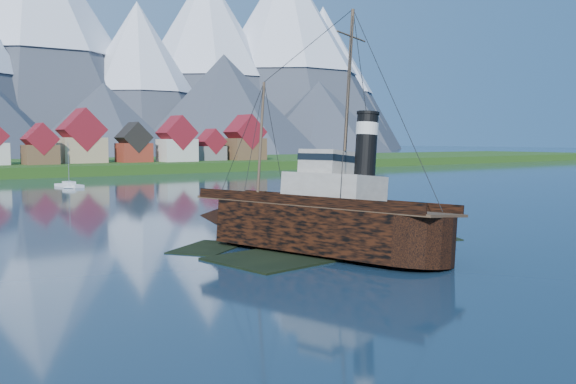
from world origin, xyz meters
TOP-DOWN VIEW (x-y plane):
  - ground at (0.00, 0.00)m, footprint 1400.00×1400.00m
  - shoal at (1.78, 2.15)m, footprint 31.71×21.24m
  - seawall at (0.00, 132.00)m, footprint 600.00×2.50m
  - tugboat_wreck at (-1.78, -0.39)m, footprint 6.89×29.69m
  - sailboat_d at (69.69, 83.38)m, footprint 4.86×8.28m
  - sailboat_e at (3.80, 94.15)m, footprint 4.15×9.13m

SIDE VIEW (x-z plane):
  - shoal at x=1.78m, z-range -0.92..0.22m
  - ground at x=0.00m, z-range 0.00..0.00m
  - seawall at x=0.00m, z-range -1.00..1.00m
  - sailboat_e at x=3.80m, z-range -4.92..5.36m
  - sailboat_d at x=69.69m, z-range -5.28..5.78m
  - tugboat_wreck at x=-1.78m, z-range -8.81..14.72m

